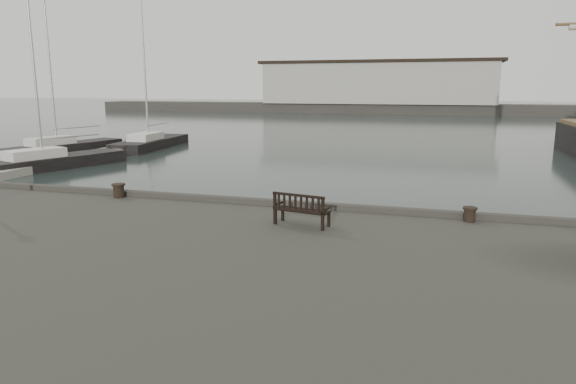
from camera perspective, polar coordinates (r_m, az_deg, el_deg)
name	(u,v)px	position (r m, az deg, el deg)	size (l,w,h in m)	color
ground	(276,251)	(17.00, -1.30, -6.52)	(400.00, 400.00, 0.00)	black
pontoon	(19,170)	(35.95, -27.74, 2.19)	(2.00, 24.00, 0.50)	#9D9A92
breakwater	(394,92)	(107.80, 11.65, 10.81)	(140.00, 9.50, 12.20)	#383530
bench	(301,216)	(14.00, 1.50, -2.64)	(1.61, 0.81, 0.88)	black
bollard_left	(119,191)	(18.52, -18.30, 0.15)	(0.45, 0.45, 0.48)	black
bollard_right	(470,214)	(15.30, 19.54, -2.37)	(0.40, 0.40, 0.42)	black
yacht_b	(63,150)	(45.69, -23.70, 4.27)	(4.52, 10.75, 13.81)	black
yacht_c	(51,165)	(37.30, -24.86, 2.74)	(5.47, 10.46, 13.64)	black
yacht_d	(152,145)	(47.26, -14.93, 5.05)	(3.68, 10.54, 12.88)	black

